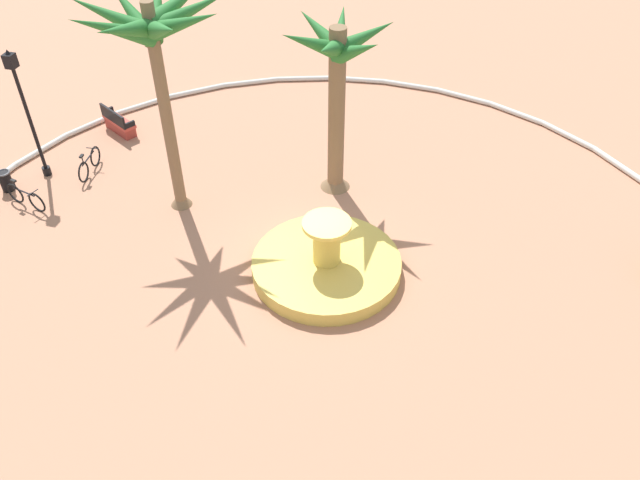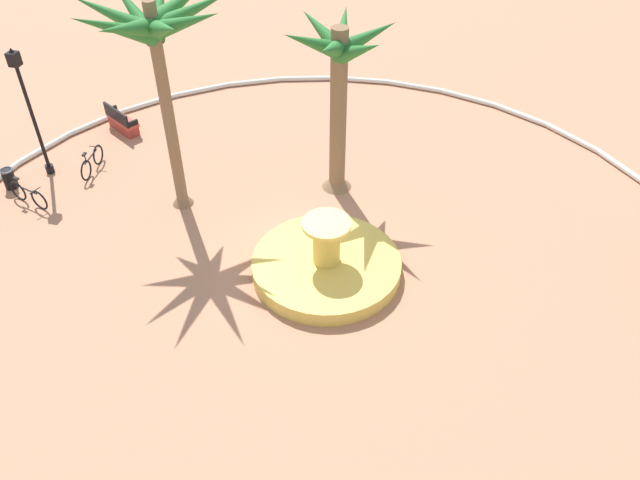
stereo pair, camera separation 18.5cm
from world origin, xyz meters
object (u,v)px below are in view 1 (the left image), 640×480
object	(u,v)px
palm_tree_near_fountain	(153,36)
bicycle_red_frame	(26,197)
bench_north	(119,124)
lamppost	(25,106)
fountain	(326,264)
bicycle_by_lamppost	(89,164)
palm_tree_by_curb	(337,76)
trash_bin	(6,180)

from	to	relation	value
palm_tree_near_fountain	bicycle_red_frame	size ratio (longest dim) A/B	4.15
bench_north	lamppost	xyz separation A→B (m)	(3.23, -1.13, 2.33)
fountain	bicycle_red_frame	bearing A→B (deg)	-93.83
bicycle_by_lamppost	palm_tree_by_curb	bearing A→B (deg)	98.48
palm_tree_near_fountain	lamppost	xyz separation A→B (m)	(-0.48, -5.27, -3.05)
trash_bin	bicycle_red_frame	bearing A→B (deg)	60.80
palm_tree_by_curb	lamppost	size ratio (longest dim) A/B	1.27
palm_tree_near_fountain	bicycle_by_lamppost	size ratio (longest dim) A/B	4.05
bench_north	bicycle_by_lamppost	world-z (taller)	bench_north
bench_north	bicycle_by_lamppost	bearing A→B (deg)	6.40
lamppost	trash_bin	bearing A→B (deg)	-33.67
palm_tree_near_fountain	bench_north	distance (m)	7.73
palm_tree_by_curb	palm_tree_near_fountain	bearing A→B (deg)	-64.64
bench_north	bicycle_red_frame	bearing A→B (deg)	-7.94
trash_bin	bench_north	bearing A→B (deg)	156.55
palm_tree_by_curb	lamppost	distance (m)	10.15
bench_north	lamppost	size ratio (longest dim) A/B	0.36
bicycle_red_frame	bicycle_by_lamppost	xyz separation A→B (m)	(-2.26, 1.01, 0.00)
lamppost	trash_bin	xyz separation A→B (m)	(1.14, -0.76, -2.29)
fountain	palm_tree_near_fountain	bearing A→B (deg)	-110.56
palm_tree_by_curb	lamppost	xyz separation A→B (m)	(1.71, -9.90, -1.38)
fountain	trash_bin	size ratio (longest dim) A/B	5.89
fountain	lamppost	distance (m)	11.17
fountain	bench_north	distance (m)	11.08
fountain	bicycle_by_lamppost	world-z (taller)	fountain
palm_tree_near_fountain	bicycle_red_frame	world-z (taller)	palm_tree_near_fountain
lamppost	bicycle_red_frame	world-z (taller)	lamppost
palm_tree_by_curb	bicycle_by_lamppost	distance (m)	9.31
fountain	bench_north	world-z (taller)	fountain
palm_tree_near_fountain	bicycle_by_lamppost	bearing A→B (deg)	-103.73
fountain	trash_bin	distance (m)	11.46
palm_tree_near_fountain	trash_bin	xyz separation A→B (m)	(0.66, -6.03, -5.34)
bench_north	trash_bin	xyz separation A→B (m)	(4.37, -1.89, 0.04)
fountain	bicycle_by_lamppost	xyz separation A→B (m)	(-2.94, -9.18, 0.10)
fountain	bicycle_by_lamppost	size ratio (longest dim) A/B	2.51
bicycle_by_lamppost	lamppost	bearing A→B (deg)	-72.61
bench_north	palm_tree_near_fountain	bearing A→B (deg)	48.14
palm_tree_by_curb	trash_bin	distance (m)	11.63
palm_tree_by_curb	lamppost	bearing A→B (deg)	-80.19
fountain	palm_tree_near_fountain	world-z (taller)	palm_tree_near_fountain
bench_north	lamppost	distance (m)	4.14
fountain	bicycle_by_lamppost	distance (m)	9.64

